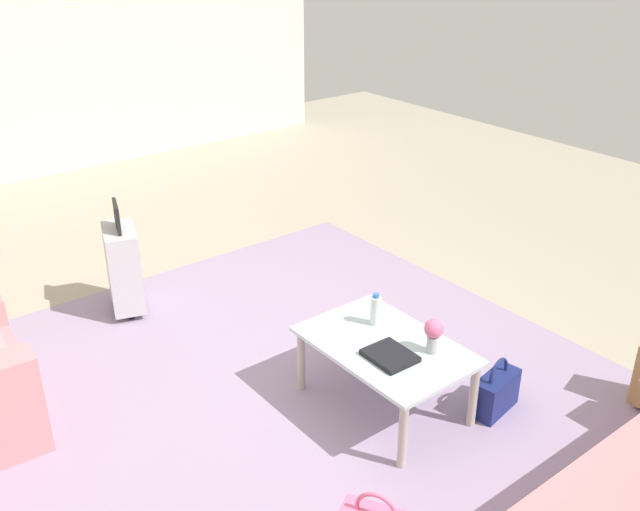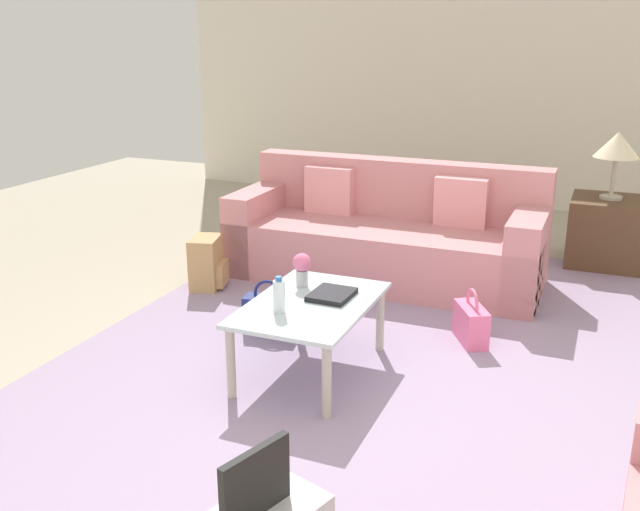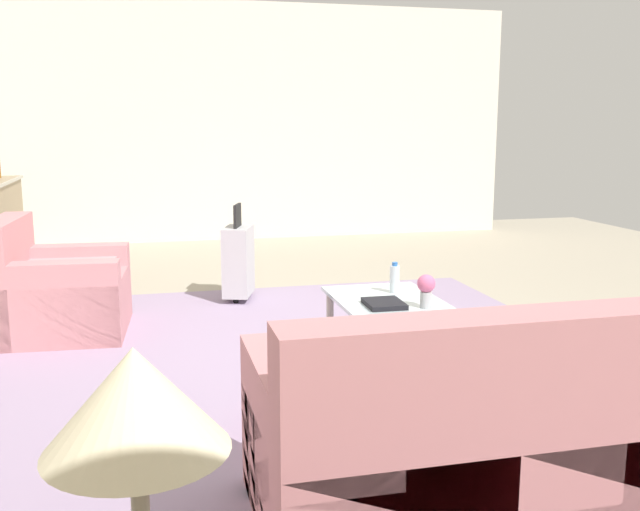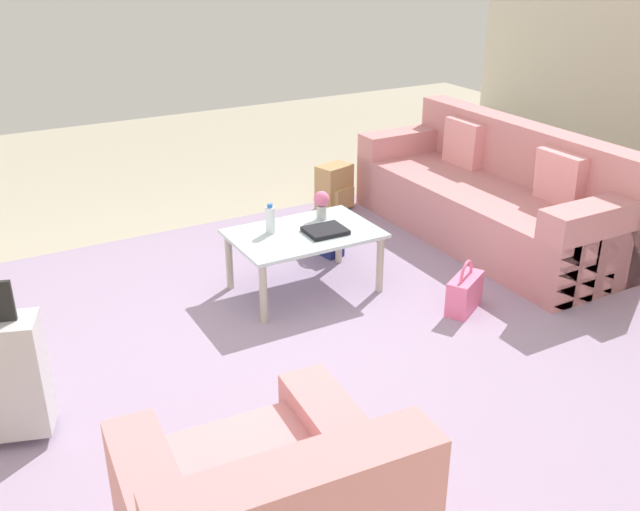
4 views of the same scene
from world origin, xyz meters
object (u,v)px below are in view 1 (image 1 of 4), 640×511
(flower_vase, at_px, (434,333))
(suitcase_silver, at_px, (124,267))
(coffee_table, at_px, (385,352))
(coffee_table_book, at_px, (390,356))
(handbag_navy, at_px, (496,392))
(water_bottle, at_px, (376,310))

(flower_vase, distance_m, suitcase_silver, 2.39)
(coffee_table, bearing_deg, flower_vase, -145.71)
(coffee_table_book, xyz_separation_m, handbag_navy, (-0.32, -0.57, -0.32))
(coffee_table, height_order, handbag_navy, coffee_table)
(coffee_table_book, height_order, suitcase_silver, suitcase_silver)
(coffee_table, bearing_deg, handbag_navy, -131.78)
(water_bottle, relative_size, handbag_navy, 0.57)
(flower_vase, relative_size, handbag_navy, 0.57)
(coffee_table, height_order, suitcase_silver, suitcase_silver)
(suitcase_silver, bearing_deg, coffee_table_book, -163.70)
(coffee_table, height_order, flower_vase, flower_vase)
(flower_vase, xyz_separation_m, handbag_navy, (-0.22, -0.34, -0.43))
(coffee_table_book, bearing_deg, coffee_table, -32.14)
(water_bottle, xyz_separation_m, flower_vase, (-0.42, -0.05, 0.03))
(coffee_table, xyz_separation_m, handbag_navy, (-0.44, -0.49, -0.25))
(coffee_table_book, bearing_deg, flower_vase, -111.95)
(coffee_table_book, bearing_deg, suitcase_silver, 17.85)
(flower_vase, bearing_deg, suitcase_silver, 20.95)
(coffee_table_book, xyz_separation_m, flower_vase, (-0.10, -0.23, 0.11))
(handbag_navy, bearing_deg, water_bottle, 31.37)
(handbag_navy, bearing_deg, coffee_table_book, 60.92)
(coffee_table, bearing_deg, suitcase_silver, 19.29)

